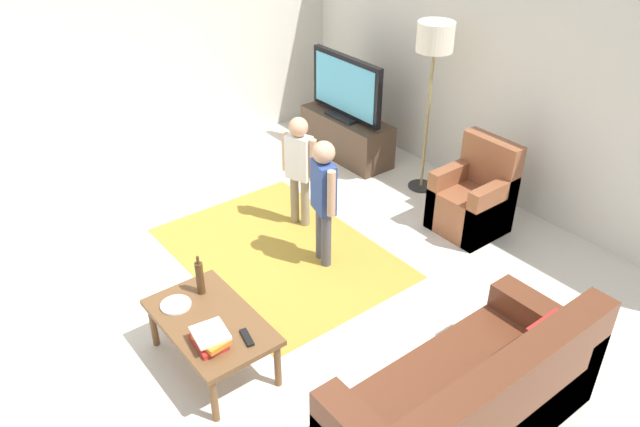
{
  "coord_description": "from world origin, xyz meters",
  "views": [
    {
      "loc": [
        3.42,
        -2.07,
        3.34
      ],
      "look_at": [
        0.0,
        0.6,
        0.65
      ],
      "focal_mm": 35.11,
      "sensor_mm": 36.0,
      "label": 1
    }
  ],
  "objects_px": {
    "tv": "(346,88)",
    "child_center": "(324,192)",
    "coffee_table": "(211,325)",
    "armchair": "(475,201)",
    "child_near_tv": "(299,162)",
    "bottle": "(200,278)",
    "book_stack": "(210,338)",
    "tv_remote": "(247,337)",
    "plate": "(176,305)",
    "couch": "(473,405)",
    "tv_stand": "(346,137)",
    "floor_lamp": "(435,46)"
  },
  "relations": [
    {
      "from": "tv",
      "to": "child_center",
      "type": "bearing_deg",
      "value": -45.09
    },
    {
      "from": "coffee_table",
      "to": "armchair",
      "type": "bearing_deg",
      "value": 91.24
    },
    {
      "from": "child_center",
      "to": "book_stack",
      "type": "distance_m",
      "value": 1.71
    },
    {
      "from": "tv",
      "to": "floor_lamp",
      "type": "bearing_deg",
      "value": 9.03
    },
    {
      "from": "tv",
      "to": "plate",
      "type": "distance_m",
      "value": 3.52
    },
    {
      "from": "tv",
      "to": "couch",
      "type": "height_order",
      "value": "tv"
    },
    {
      "from": "couch",
      "to": "bottle",
      "type": "distance_m",
      "value": 2.07
    },
    {
      "from": "tv",
      "to": "book_stack",
      "type": "xyz_separation_m",
      "value": [
        2.23,
        -3.03,
        -0.38
      ]
    },
    {
      "from": "couch",
      "to": "plate",
      "type": "xyz_separation_m",
      "value": [
        -1.84,
        -1.07,
        0.14
      ]
    },
    {
      "from": "coffee_table",
      "to": "book_stack",
      "type": "distance_m",
      "value": 0.27
    },
    {
      "from": "armchair",
      "to": "book_stack",
      "type": "bearing_deg",
      "value": -84.68
    },
    {
      "from": "tv",
      "to": "armchair",
      "type": "distance_m",
      "value": 2.03
    },
    {
      "from": "tv",
      "to": "child_center",
      "type": "distance_m",
      "value": 2.13
    },
    {
      "from": "child_center",
      "to": "bottle",
      "type": "height_order",
      "value": "child_center"
    },
    {
      "from": "armchair",
      "to": "plate",
      "type": "relative_size",
      "value": 4.09
    },
    {
      "from": "child_near_tv",
      "to": "bottle",
      "type": "distance_m",
      "value": 1.75
    },
    {
      "from": "couch",
      "to": "tv_remote",
      "type": "bearing_deg",
      "value": -145.53
    },
    {
      "from": "child_near_tv",
      "to": "tv_remote",
      "type": "bearing_deg",
      "value": -45.98
    },
    {
      "from": "tv_remote",
      "to": "plate",
      "type": "height_order",
      "value": "plate"
    },
    {
      "from": "book_stack",
      "to": "child_near_tv",
      "type": "bearing_deg",
      "value": 128.18
    },
    {
      "from": "tv",
      "to": "book_stack",
      "type": "relative_size",
      "value": 3.89
    },
    {
      "from": "coffee_table",
      "to": "book_stack",
      "type": "xyz_separation_m",
      "value": [
        0.22,
        -0.12,
        0.1
      ]
    },
    {
      "from": "tv_stand",
      "to": "couch",
      "type": "height_order",
      "value": "couch"
    },
    {
      "from": "plate",
      "to": "book_stack",
      "type": "bearing_deg",
      "value": 0.22
    },
    {
      "from": "armchair",
      "to": "coffee_table",
      "type": "distance_m",
      "value": 2.9
    },
    {
      "from": "tv_stand",
      "to": "floor_lamp",
      "type": "relative_size",
      "value": 0.67
    },
    {
      "from": "coffee_table",
      "to": "plate",
      "type": "xyz_separation_m",
      "value": [
        -0.28,
        -0.12,
        0.06
      ]
    },
    {
      "from": "armchair",
      "to": "child_near_tv",
      "type": "relative_size",
      "value": 0.8
    },
    {
      "from": "armchair",
      "to": "plate",
      "type": "height_order",
      "value": "armchair"
    },
    {
      "from": "floor_lamp",
      "to": "tv_stand",
      "type": "bearing_deg",
      "value": -172.05
    },
    {
      "from": "child_near_tv",
      "to": "plate",
      "type": "height_order",
      "value": "child_near_tv"
    },
    {
      "from": "book_stack",
      "to": "plate",
      "type": "relative_size",
      "value": 1.29
    },
    {
      "from": "couch",
      "to": "armchair",
      "type": "xyz_separation_m",
      "value": [
        -1.63,
        1.94,
        0.01
      ]
    },
    {
      "from": "tv_remote",
      "to": "coffee_table",
      "type": "bearing_deg",
      "value": -150.1
    },
    {
      "from": "book_stack",
      "to": "child_center",
      "type": "bearing_deg",
      "value": 115.55
    },
    {
      "from": "tv_stand",
      "to": "floor_lamp",
      "type": "distance_m",
      "value": 1.7
    },
    {
      "from": "armchair",
      "to": "plate",
      "type": "xyz_separation_m",
      "value": [
        -0.22,
        -3.02,
        0.13
      ]
    },
    {
      "from": "floor_lamp",
      "to": "book_stack",
      "type": "distance_m",
      "value": 3.57
    },
    {
      "from": "tv",
      "to": "bottle",
      "type": "height_order",
      "value": "tv"
    },
    {
      "from": "bottle",
      "to": "plate",
      "type": "bearing_deg",
      "value": -84.73
    },
    {
      "from": "tv_remote",
      "to": "plate",
      "type": "distance_m",
      "value": 0.64
    },
    {
      "from": "couch",
      "to": "child_near_tv",
      "type": "bearing_deg",
      "value": 166.2
    },
    {
      "from": "tv_stand",
      "to": "floor_lamp",
      "type": "height_order",
      "value": "floor_lamp"
    },
    {
      "from": "coffee_table",
      "to": "child_near_tv",
      "type": "bearing_deg",
      "value": 125.35
    },
    {
      "from": "floor_lamp",
      "to": "child_near_tv",
      "type": "height_order",
      "value": "floor_lamp"
    },
    {
      "from": "tv",
      "to": "book_stack",
      "type": "bearing_deg",
      "value": -53.66
    },
    {
      "from": "couch",
      "to": "plate",
      "type": "bearing_deg",
      "value": -149.78
    },
    {
      "from": "armchair",
      "to": "bottle",
      "type": "distance_m",
      "value": 2.82
    },
    {
      "from": "tv",
      "to": "child_near_tv",
      "type": "distance_m",
      "value": 1.56
    },
    {
      "from": "book_stack",
      "to": "tv_remote",
      "type": "relative_size",
      "value": 1.66
    }
  ]
}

